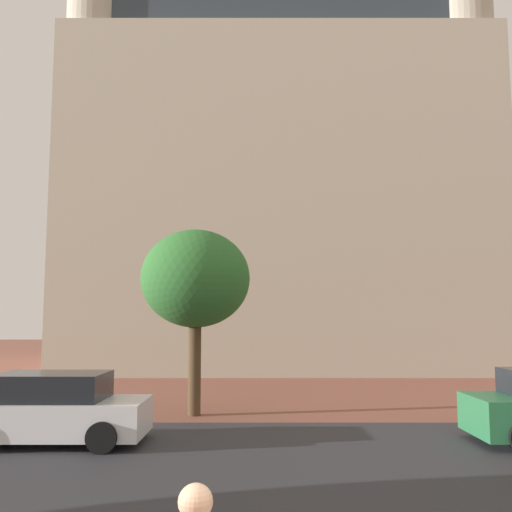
{
  "coord_description": "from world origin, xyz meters",
  "views": [
    {
      "loc": [
        -0.21,
        -2.57,
        2.75
      ],
      "look_at": [
        -0.18,
        11.12,
        4.25
      ],
      "focal_mm": 39.72,
      "sensor_mm": 36.0,
      "label": 1
    }
  ],
  "objects": [
    {
      "name": "tree_curb_far",
      "position": [
        -1.97,
        13.84,
        3.86
      ],
      "size": [
        3.16,
        3.16,
        5.32
      ],
      "color": "#4C3823",
      "rests_on": "ground_plane"
    },
    {
      "name": "ground_plane",
      "position": [
        0.0,
        10.0,
        0.0
      ],
      "size": [
        120.0,
        120.0,
        0.0
      ],
      "primitive_type": "plane",
      "color": "brown"
    },
    {
      "name": "street_asphalt_strip",
      "position": [
        0.0,
        8.27,
        0.0
      ],
      "size": [
        120.0,
        8.95,
        0.0
      ],
      "primitive_type": "cube",
      "color": "#2D2D33",
      "rests_on": "ground_plane"
    },
    {
      "name": "car_white",
      "position": [
        -4.75,
        10.24,
        0.73
      ],
      "size": [
        4.2,
        2.07,
        1.53
      ],
      "color": "silver",
      "rests_on": "ground_plane"
    },
    {
      "name": "landmark_building",
      "position": [
        1.04,
        31.47,
        10.52
      ],
      "size": [
        22.47,
        15.97,
        32.91
      ],
      "color": "#B2A893",
      "rests_on": "ground_plane"
    }
  ]
}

